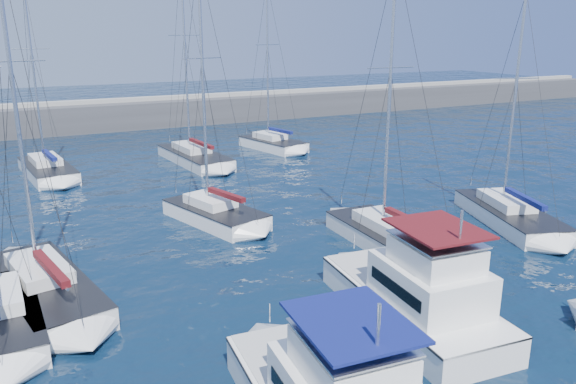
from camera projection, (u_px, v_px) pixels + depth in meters
name	position (u px, v px, depth m)	size (l,w,h in m)	color
ground	(329.00, 341.00, 20.77)	(220.00, 220.00, 0.00)	black
breakwater	(100.00, 120.00, 65.12)	(160.00, 6.00, 4.45)	#424244
motor_yacht_stbd_inner	(418.00, 297.00, 21.71)	(4.39, 9.11, 4.69)	white
sailboat_mid_b	(44.00, 287.00, 23.91)	(4.74, 9.31, 15.89)	silver
sailboat_mid_c	(215.00, 213.00, 33.56)	(4.86, 7.60, 15.33)	white
sailboat_mid_d	(392.00, 238.00, 29.64)	(3.35, 8.81, 14.86)	silver
sailboat_mid_e	(509.00, 215.00, 33.36)	(5.60, 9.10, 13.46)	white
sailboat_back_a	(48.00, 170.00, 44.16)	(4.06, 8.84, 15.61)	white
sailboat_back_b	(194.00, 157.00, 48.67)	(4.14, 9.94, 17.21)	silver
sailboat_back_c	(273.00, 143.00, 54.28)	(4.64, 7.67, 15.71)	white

